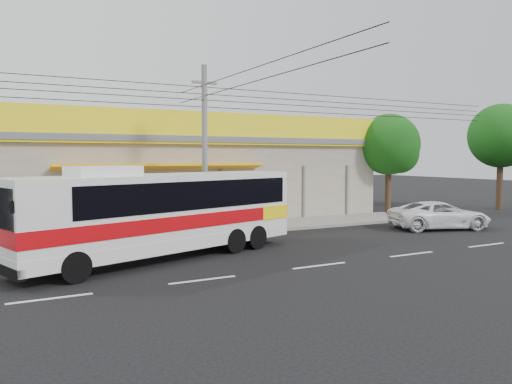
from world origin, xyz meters
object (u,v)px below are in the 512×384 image
at_px(utility_pole, 204,96).
at_px(tree_near, 391,147).
at_px(motorbike_red, 137,222).
at_px(white_car, 439,215).
at_px(tree_far, 503,138).
at_px(coach_bus, 167,209).

relative_size(utility_pole, tree_near, 5.61).
height_order(motorbike_red, utility_pole, utility_pole).
xyz_separation_m(motorbike_red, white_car, (13.48, -4.71, 0.07)).
bearing_deg(motorbike_red, tree_far, -92.94).
xyz_separation_m(utility_pole, tree_far, (21.96, 1.93, -1.30)).
distance_m(coach_bus, utility_pole, 6.07).
relative_size(coach_bus, tree_far, 1.51).
xyz_separation_m(coach_bus, tree_far, (24.69, 5.22, 3.01)).
height_order(utility_pole, tree_near, utility_pole).
relative_size(motorbike_red, tree_far, 0.24).
bearing_deg(tree_far, white_car, -157.20).
bearing_deg(tree_near, tree_far, -7.20).
bearing_deg(motorbike_red, tree_near, -89.08).
height_order(motorbike_red, tree_near, tree_near).
bearing_deg(tree_far, coach_bus, -168.07).
bearing_deg(tree_far, motorbike_red, 179.66).
bearing_deg(white_car, tree_near, -2.64).
height_order(utility_pole, tree_far, utility_pole).
relative_size(white_car, tree_near, 0.79).
relative_size(tree_near, tree_far, 0.87).
bearing_deg(motorbike_red, utility_pole, -133.64).
distance_m(coach_bus, tree_near, 17.31).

